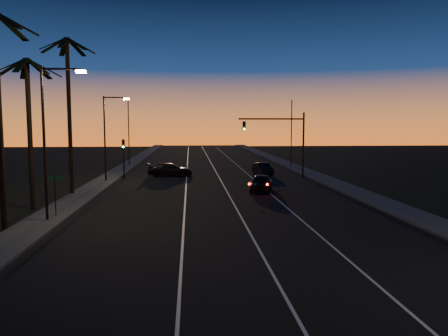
{
  "coord_description": "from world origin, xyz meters",
  "views": [
    {
      "loc": [
        -2.61,
        -5.9,
        5.69
      ],
      "look_at": [
        -0.61,
        19.77,
        3.13
      ],
      "focal_mm": 35.0,
      "sensor_mm": 36.0,
      "label": 1
    }
  ],
  "objects": [
    {
      "name": "road",
      "position": [
        0.0,
        30.0,
        0.01
      ],
      "size": [
        20.0,
        170.0,
        0.01
      ],
      "primitive_type": "cube",
      "color": "black",
      "rests_on": "ground"
    },
    {
      "name": "sidewalk_left",
      "position": [
        -11.2,
        30.0,
        0.08
      ],
      "size": [
        2.4,
        170.0,
        0.16
      ],
      "primitive_type": "cube",
      "color": "#373835",
      "rests_on": "ground"
    },
    {
      "name": "sidewalk_right",
      "position": [
        11.2,
        30.0,
        0.08
      ],
      "size": [
        2.4,
        170.0,
        0.16
      ],
      "primitive_type": "cube",
      "color": "#373835",
      "rests_on": "ground"
    },
    {
      "name": "lane_stripe_left",
      "position": [
        -3.0,
        30.0,
        0.02
      ],
      "size": [
        0.12,
        160.0,
        0.01
      ],
      "primitive_type": "cube",
      "color": "silver",
      "rests_on": "road"
    },
    {
      "name": "lane_stripe_mid",
      "position": [
        0.5,
        30.0,
        0.02
      ],
      "size": [
        0.12,
        160.0,
        0.01
      ],
      "primitive_type": "cube",
      "color": "silver",
      "rests_on": "road"
    },
    {
      "name": "lane_stripe_right",
      "position": [
        4.0,
        30.0,
        0.02
      ],
      "size": [
        0.12,
        160.0,
        0.01
      ],
      "primitive_type": "cube",
      "color": "silver",
      "rests_on": "road"
    },
    {
      "name": "palm_mid",
      "position": [
        -13.2,
        24.0,
        6.25
      ],
      "size": [
        4.25,
        4.16,
        10.03
      ],
      "color": "black",
      "rests_on": "ground"
    },
    {
      "name": "palm_far",
      "position": [
        -12.2,
        30.0,
        7.61
      ],
      "size": [
        4.25,
        4.16,
        12.53
      ],
      "color": "black",
      "rests_on": "ground"
    },
    {
      "name": "streetlight_left_near",
      "position": [
        -10.7,
        20.0,
        5.32
      ],
      "size": [
        2.55,
        0.26,
        9.0
      ],
      "color": "black",
      "rests_on": "ground"
    },
    {
      "name": "streetlight_left_far",
      "position": [
        -10.69,
        38.0,
        5.06
      ],
      "size": [
        2.55,
        0.26,
        8.5
      ],
      "color": "black",
      "rests_on": "ground"
    },
    {
      "name": "street_sign",
      "position": [
        -10.8,
        21.0,
        1.66
      ],
      "size": [
        0.7,
        0.06,
        2.6
      ],
      "color": "black",
      "rests_on": "ground"
    },
    {
      "name": "signal_mast",
      "position": [
        7.14,
        39.99,
        4.78
      ],
      "size": [
        7.1,
        0.41,
        7.0
      ],
      "color": "black",
      "rests_on": "ground"
    },
    {
      "name": "signal_post",
      "position": [
        -9.5,
        39.98,
        2.89
      ],
      "size": [
        0.28,
        0.37,
        4.2
      ],
      "color": "black",
      "rests_on": "ground"
    },
    {
      "name": "far_pole_left",
      "position": [
        -11.0,
        55.0,
        4.5
      ],
      "size": [
        0.14,
        0.14,
        9.0
      ],
      "primitive_type": "cylinder",
      "color": "black",
      "rests_on": "ground"
    },
    {
      "name": "far_pole_right",
      "position": [
        11.0,
        52.0,
        4.5
      ],
      "size": [
        0.14,
        0.14,
        9.0
      ],
      "primitive_type": "cylinder",
      "color": "black",
      "rests_on": "ground"
    },
    {
      "name": "lead_car",
      "position": [
        3.43,
        30.71,
        0.73
      ],
      "size": [
        2.77,
        4.98,
        1.44
      ],
      "color": "black",
      "rests_on": "road"
    },
    {
      "name": "right_car",
      "position": [
        5.61,
        42.91,
        0.69
      ],
      "size": [
        2.0,
        4.29,
        1.36
      ],
      "color": "black",
      "rests_on": "road"
    },
    {
      "name": "cross_car",
      "position": [
        -4.85,
        42.49,
        0.74
      ],
      "size": [
        5.13,
        2.38,
        1.45
      ],
      "color": "black",
      "rests_on": "road"
    }
  ]
}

